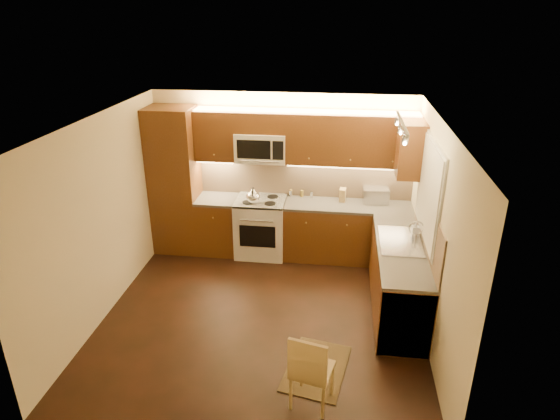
# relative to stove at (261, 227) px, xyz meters

# --- Properties ---
(floor) EXTENTS (4.00, 4.00, 0.01)m
(floor) POSITION_rel_stove_xyz_m (0.30, -1.68, -0.46)
(floor) COLOR black
(floor) RESTS_ON ground
(ceiling) EXTENTS (4.00, 4.00, 0.01)m
(ceiling) POSITION_rel_stove_xyz_m (0.30, -1.68, 2.04)
(ceiling) COLOR beige
(ceiling) RESTS_ON ground
(wall_back) EXTENTS (4.00, 0.01, 2.50)m
(wall_back) POSITION_rel_stove_xyz_m (0.30, 0.32, 0.79)
(wall_back) COLOR beige
(wall_back) RESTS_ON ground
(wall_front) EXTENTS (4.00, 0.01, 2.50)m
(wall_front) POSITION_rel_stove_xyz_m (0.30, -3.67, 0.79)
(wall_front) COLOR beige
(wall_front) RESTS_ON ground
(wall_left) EXTENTS (0.01, 4.00, 2.50)m
(wall_left) POSITION_rel_stove_xyz_m (-1.70, -1.68, 0.79)
(wall_left) COLOR beige
(wall_left) RESTS_ON ground
(wall_right) EXTENTS (0.01, 4.00, 2.50)m
(wall_right) POSITION_rel_stove_xyz_m (2.30, -1.68, 0.79)
(wall_right) COLOR beige
(wall_right) RESTS_ON ground
(pantry) EXTENTS (0.70, 0.60, 2.30)m
(pantry) POSITION_rel_stove_xyz_m (-1.35, 0.02, 0.69)
(pantry) COLOR #46280F
(pantry) RESTS_ON floor
(base_cab_back_left) EXTENTS (0.62, 0.60, 0.86)m
(base_cab_back_left) POSITION_rel_stove_xyz_m (-0.69, 0.02, -0.03)
(base_cab_back_left) COLOR #46280F
(base_cab_back_left) RESTS_ON floor
(counter_back_left) EXTENTS (0.62, 0.60, 0.04)m
(counter_back_left) POSITION_rel_stove_xyz_m (-0.69, 0.02, 0.42)
(counter_back_left) COLOR #383533
(counter_back_left) RESTS_ON base_cab_back_left
(base_cab_back_right) EXTENTS (1.92, 0.60, 0.86)m
(base_cab_back_right) POSITION_rel_stove_xyz_m (1.34, 0.02, -0.03)
(base_cab_back_right) COLOR #46280F
(base_cab_back_right) RESTS_ON floor
(counter_back_right) EXTENTS (1.92, 0.60, 0.04)m
(counter_back_right) POSITION_rel_stove_xyz_m (1.34, 0.02, 0.42)
(counter_back_right) COLOR #383533
(counter_back_right) RESTS_ON base_cab_back_right
(base_cab_right) EXTENTS (0.60, 2.00, 0.86)m
(base_cab_right) POSITION_rel_stove_xyz_m (2.00, -1.28, -0.03)
(base_cab_right) COLOR #46280F
(base_cab_right) RESTS_ON floor
(counter_right) EXTENTS (0.60, 2.00, 0.04)m
(counter_right) POSITION_rel_stove_xyz_m (2.00, -1.28, 0.42)
(counter_right) COLOR #383533
(counter_right) RESTS_ON base_cab_right
(dishwasher) EXTENTS (0.58, 0.60, 0.84)m
(dishwasher) POSITION_rel_stove_xyz_m (2.00, -1.98, -0.03)
(dishwasher) COLOR silver
(dishwasher) RESTS_ON floor
(backsplash_back) EXTENTS (3.30, 0.02, 0.60)m
(backsplash_back) POSITION_rel_stove_xyz_m (0.65, 0.31, 0.74)
(backsplash_back) COLOR tan
(backsplash_back) RESTS_ON wall_back
(backsplash_right) EXTENTS (0.02, 2.00, 0.60)m
(backsplash_right) POSITION_rel_stove_xyz_m (2.29, -1.28, 0.74)
(backsplash_right) COLOR tan
(backsplash_right) RESTS_ON wall_right
(upper_cab_back_left) EXTENTS (0.62, 0.35, 0.75)m
(upper_cab_back_left) POSITION_rel_stove_xyz_m (-0.69, 0.15, 1.42)
(upper_cab_back_left) COLOR #46280F
(upper_cab_back_left) RESTS_ON wall_back
(upper_cab_back_right) EXTENTS (1.92, 0.35, 0.75)m
(upper_cab_back_right) POSITION_rel_stove_xyz_m (1.34, 0.15, 1.42)
(upper_cab_back_right) COLOR #46280F
(upper_cab_back_right) RESTS_ON wall_back
(upper_cab_bridge) EXTENTS (0.76, 0.35, 0.31)m
(upper_cab_bridge) POSITION_rel_stove_xyz_m (0.00, 0.15, 1.63)
(upper_cab_bridge) COLOR #46280F
(upper_cab_bridge) RESTS_ON wall_back
(upper_cab_right_corner) EXTENTS (0.35, 0.50, 0.75)m
(upper_cab_right_corner) POSITION_rel_stove_xyz_m (2.12, -0.28, 1.42)
(upper_cab_right_corner) COLOR #46280F
(upper_cab_right_corner) RESTS_ON wall_right
(stove) EXTENTS (0.76, 0.65, 0.92)m
(stove) POSITION_rel_stove_xyz_m (0.00, 0.00, 0.00)
(stove) COLOR silver
(stove) RESTS_ON floor
(microwave) EXTENTS (0.76, 0.38, 0.44)m
(microwave) POSITION_rel_stove_xyz_m (0.00, 0.14, 1.26)
(microwave) COLOR silver
(microwave) RESTS_ON wall_back
(window_frame) EXTENTS (0.03, 1.44, 1.24)m
(window_frame) POSITION_rel_stove_xyz_m (2.29, -1.12, 1.14)
(window_frame) COLOR silver
(window_frame) RESTS_ON wall_right
(window_blinds) EXTENTS (0.02, 1.36, 1.16)m
(window_blinds) POSITION_rel_stove_xyz_m (2.27, -1.12, 1.14)
(window_blinds) COLOR silver
(window_blinds) RESTS_ON wall_right
(sink) EXTENTS (0.52, 0.86, 0.15)m
(sink) POSITION_rel_stove_xyz_m (2.00, -1.12, 0.52)
(sink) COLOR silver
(sink) RESTS_ON counter_right
(faucet) EXTENTS (0.20, 0.04, 0.30)m
(faucet) POSITION_rel_stove_xyz_m (2.18, -1.12, 0.59)
(faucet) COLOR silver
(faucet) RESTS_ON counter_right
(track_light_bar) EXTENTS (0.04, 1.20, 0.03)m
(track_light_bar) POSITION_rel_stove_xyz_m (1.85, -1.27, 2.00)
(track_light_bar) COLOR silver
(track_light_bar) RESTS_ON ceiling
(kettle) EXTENTS (0.24, 0.24, 0.25)m
(kettle) POSITION_rel_stove_xyz_m (-0.09, -0.15, 0.59)
(kettle) COLOR silver
(kettle) RESTS_ON stove
(toaster_oven) EXTENTS (0.40, 0.31, 0.23)m
(toaster_oven) POSITION_rel_stove_xyz_m (1.74, 0.19, 0.55)
(toaster_oven) COLOR silver
(toaster_oven) RESTS_ON counter_back_right
(knife_block) EXTENTS (0.10, 0.15, 0.20)m
(knife_block) POSITION_rel_stove_xyz_m (1.25, 0.17, 0.54)
(knife_block) COLOR olive
(knife_block) RESTS_ON counter_back_right
(spice_jar_a) EXTENTS (0.05, 0.05, 0.10)m
(spice_jar_a) POSITION_rel_stove_xyz_m (0.77, 0.23, 0.49)
(spice_jar_a) COLOR silver
(spice_jar_a) RESTS_ON counter_back_right
(spice_jar_b) EXTENTS (0.06, 0.06, 0.10)m
(spice_jar_b) POSITION_rel_stove_xyz_m (0.62, 0.26, 0.49)
(spice_jar_b) COLOR olive
(spice_jar_b) RESTS_ON counter_back_right
(spice_jar_c) EXTENTS (0.06, 0.06, 0.10)m
(spice_jar_c) POSITION_rel_stove_xyz_m (0.44, 0.24, 0.49)
(spice_jar_c) COLOR silver
(spice_jar_c) RESTS_ON counter_back_right
(spice_jar_d) EXTENTS (0.05, 0.05, 0.11)m
(spice_jar_d) POSITION_rel_stove_xyz_m (0.44, 0.26, 0.49)
(spice_jar_d) COLOR olive
(spice_jar_d) RESTS_ON counter_back_right
(soap_bottle) EXTENTS (0.10, 0.10, 0.20)m
(soap_bottle) POSITION_rel_stove_xyz_m (2.20, -0.93, 0.54)
(soap_bottle) COLOR #B0AFB4
(soap_bottle) RESTS_ON counter_right
(rug) EXTENTS (0.77, 1.02, 0.01)m
(rug) POSITION_rel_stove_xyz_m (1.05, -2.58, -0.45)
(rug) COLOR black
(rug) RESTS_ON floor
(dining_chair) EXTENTS (0.46, 0.46, 0.86)m
(dining_chair) POSITION_rel_stove_xyz_m (1.02, -3.06, -0.03)
(dining_chair) COLOR olive
(dining_chair) RESTS_ON floor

